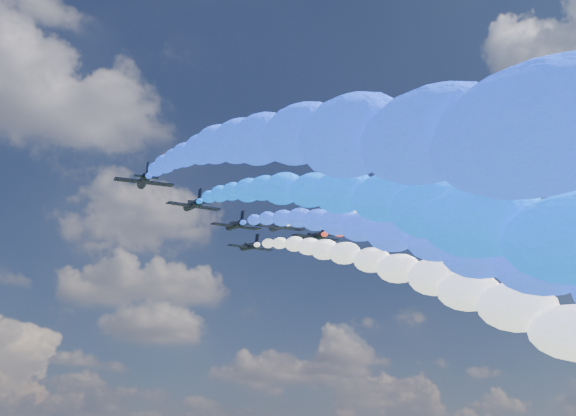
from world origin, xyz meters
name	(u,v)px	position (x,y,z in m)	size (l,w,h in m)	color
jet_0	(144,181)	(-29.54, -4.74, 88.95)	(9.80, 13.14, 2.89)	black
trail_0	(225,171)	(-29.54, -57.87, 69.33)	(5.75, 101.12, 42.63)	#1740FB
jet_1	(193,205)	(-19.05, 3.69, 88.95)	(9.80, 13.14, 2.89)	black
trail_1	(297,213)	(-19.05, -49.44, 69.33)	(5.75, 101.12, 42.63)	#0554FF
jet_2	(235,225)	(-8.36, 12.10, 88.95)	(9.80, 13.14, 2.89)	black
trail_2	(353,245)	(-8.36, -41.03, 69.33)	(5.75, 101.12, 42.63)	#1E46FB
jet_3	(279,226)	(0.12, 9.57, 88.95)	(9.80, 13.14, 2.89)	black
trail_3	(423,247)	(0.12, -43.56, 69.33)	(5.75, 101.12, 42.63)	white
jet_4	(249,246)	(-1.27, 24.93, 88.95)	(9.80, 13.14, 2.89)	black
trail_4	(359,275)	(-1.27, -28.19, 69.33)	(5.75, 101.12, 42.63)	white
jet_5	(314,236)	(9.39, 13.24, 88.95)	(9.80, 13.14, 2.89)	black
trail_5	(469,261)	(9.39, -39.89, 69.33)	(5.75, 101.12, 42.63)	#F33524
jet_6	(371,227)	(17.60, 3.22, 88.95)	(9.80, 13.14, 2.89)	black
trail_6	(570,247)	(17.60, -49.91, 69.33)	(5.75, 101.12, 42.63)	red
jet_7	(439,220)	(28.40, -5.05, 88.95)	(9.80, 13.14, 2.89)	black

